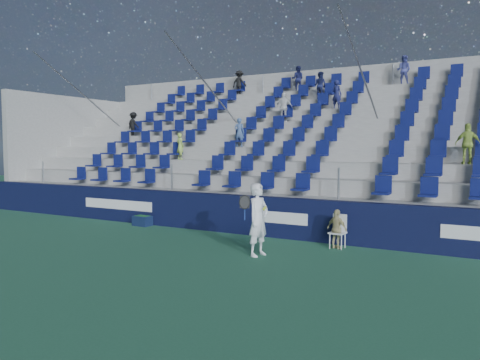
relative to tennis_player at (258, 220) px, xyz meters
The scene contains 7 objects.
ground 2.22m from the tennis_player, 158.38° to the right, with size 70.00×70.00×0.00m, color #2D694A.
sponsor_wall 3.07m from the tennis_player, 128.06° to the left, with size 24.00×0.32×1.20m.
grandstand 7.83m from the tennis_player, 104.12° to the left, with size 24.00×8.17×6.63m.
tennis_player is the anchor object (origin of this frame).
line_judge_chair 2.41m from the tennis_player, 52.84° to the left, with size 0.43×0.44×0.90m.
line_judge 2.30m from the tennis_player, 50.65° to the left, with size 0.61×0.26×1.05m, color tan.
ball_bin 5.90m from the tennis_player, 159.99° to the left, with size 0.64×0.44×0.35m.
Camera 1 is at (7.12, -9.42, 2.68)m, focal length 35.00 mm.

